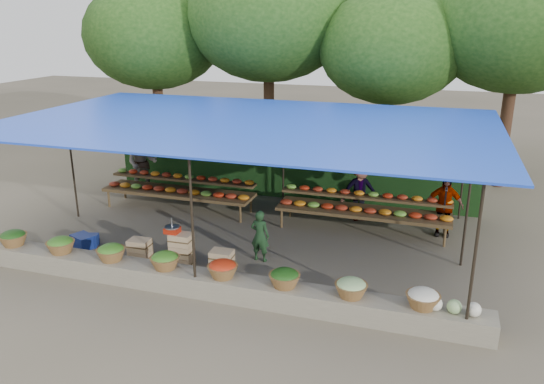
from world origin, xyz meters
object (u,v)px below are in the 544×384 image
(crate_counter, at_px, (181,254))
(vendor_seated, at_px, (260,236))
(weighing_scale, at_px, (172,229))
(blue_crate_back, at_px, (88,241))
(blue_crate_front, at_px, (83,241))

(crate_counter, distance_m, vendor_seated, 1.71)
(crate_counter, xyz_separation_m, weighing_scale, (-0.16, 0.00, 0.54))
(crate_counter, bearing_deg, weighing_scale, 180.00)
(weighing_scale, bearing_deg, blue_crate_back, 171.80)
(weighing_scale, xyz_separation_m, blue_crate_back, (-2.40, 0.35, -0.71))
(crate_counter, relative_size, vendor_seated, 2.05)
(blue_crate_front, relative_size, blue_crate_back, 1.13)
(weighing_scale, relative_size, blue_crate_front, 0.65)
(vendor_seated, relative_size, blue_crate_front, 2.27)
(weighing_scale, height_order, blue_crate_back, weighing_scale)
(crate_counter, xyz_separation_m, blue_crate_front, (-2.61, 0.25, -0.16))
(weighing_scale, bearing_deg, crate_counter, 0.00)
(crate_counter, distance_m, blue_crate_back, 2.59)
(crate_counter, relative_size, blue_crate_back, 5.26)
(weighing_scale, relative_size, blue_crate_back, 0.73)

